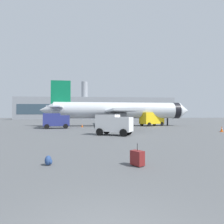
# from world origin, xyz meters

# --- Properties ---
(airplane_at_gate) EXTENTS (35.73, 32.20, 10.50)m
(airplane_at_gate) POSITION_xyz_m (4.38, 39.77, 3.66)
(airplane_at_gate) COLOR silver
(airplane_at_gate) RESTS_ON ground
(service_truck) EXTENTS (5.18, 3.44, 2.90)m
(service_truck) POSITION_xyz_m (-8.34, 32.38, 1.61)
(service_truck) COLOR navy
(service_truck) RESTS_ON ground
(fuel_truck) EXTENTS (6.41, 5.00, 3.20)m
(fuel_truck) POSITION_xyz_m (12.48, 39.73, 1.77)
(fuel_truck) COLOR yellow
(fuel_truck) RESTS_ON ground
(cargo_van) EXTENTS (4.83, 3.83, 2.60)m
(cargo_van) POSITION_xyz_m (1.78, 19.63, 1.45)
(cargo_van) COLOR white
(cargo_van) RESTS_ON ground
(safety_cone_near) EXTENTS (0.44, 0.44, 0.74)m
(safety_cone_near) POSITION_xyz_m (-3.70, 35.95, 0.36)
(safety_cone_near) COLOR #F2590C
(safety_cone_near) RESTS_ON ground
(safety_cone_mid) EXTENTS (0.44, 0.44, 0.81)m
(safety_cone_mid) POSITION_xyz_m (18.49, 23.23, 0.40)
(safety_cone_mid) COLOR #F2590C
(safety_cone_mid) RESTS_ON ground
(rolling_suitcase) EXTENTS (0.70, 0.75, 1.10)m
(rolling_suitcase) POSITION_xyz_m (1.84, 5.62, 0.39)
(rolling_suitcase) COLOR maroon
(rolling_suitcase) RESTS_ON ground
(traveller_backpack) EXTENTS (0.36, 0.40, 0.48)m
(traveller_backpack) POSITION_xyz_m (-2.55, 6.02, 0.23)
(traveller_backpack) COLOR navy
(traveller_backpack) RESTS_ON ground
(terminal_building) EXTENTS (105.65, 23.61, 26.60)m
(terminal_building) POSITION_xyz_m (-2.37, 127.78, 7.38)
(terminal_building) COLOR gray
(terminal_building) RESTS_ON ground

